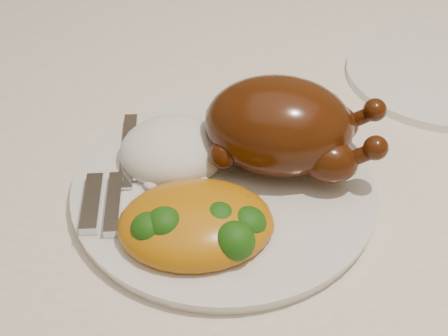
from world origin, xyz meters
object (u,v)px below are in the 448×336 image
(dining_table, at_px, (305,208))
(side_plate, at_px, (440,74))
(dinner_plate, at_px, (224,187))
(roast_chicken, at_px, (283,126))

(dining_table, relative_size, side_plate, 6.64)
(side_plate, bearing_deg, dining_table, -125.93)
(dinner_plate, xyz_separation_m, side_plate, (0.21, 0.29, -0.00))
(roast_chicken, bearing_deg, side_plate, 49.25)
(side_plate, bearing_deg, dinner_plate, -125.60)
(roast_chicken, bearing_deg, dining_table, 57.82)
(dining_table, bearing_deg, dinner_plate, -125.02)
(dinner_plate, bearing_deg, side_plate, 54.40)
(dining_table, relative_size, dinner_plate, 5.20)
(side_plate, xyz_separation_m, roast_chicken, (-0.16, -0.24, 0.05))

